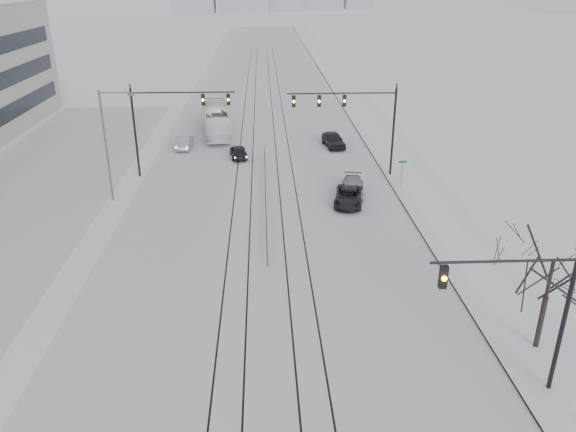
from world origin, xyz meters
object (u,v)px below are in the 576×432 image
(sedan_nb_front, at_px, (349,197))
(box_truck, at_px, (216,120))
(sedan_nb_right, at_px, (353,187))
(sedan_nb_far, at_px, (333,140))
(sedan_sb_outer, at_px, (185,142))
(traffic_mast_near, at_px, (530,304))
(sedan_sb_inner, at_px, (239,152))
(bare_tree, at_px, (552,269))

(sedan_nb_front, relative_size, box_truck, 0.40)
(sedan_nb_front, bearing_deg, box_truck, 130.08)
(sedan_nb_right, distance_m, box_truck, 23.71)
(sedan_nb_far, relative_size, box_truck, 0.39)
(sedan_sb_outer, distance_m, sedan_nb_front, 22.28)
(traffic_mast_near, distance_m, sedan_nb_far, 38.81)
(sedan_nb_front, bearing_deg, sedan_nb_right, 84.18)
(sedan_sb_outer, relative_size, sedan_nb_far, 0.91)
(sedan_sb_inner, relative_size, box_truck, 0.33)
(sedan_sb_outer, bearing_deg, sedan_sb_inner, 150.13)
(traffic_mast_near, height_order, bare_tree, traffic_mast_near)
(traffic_mast_near, distance_m, sedan_nb_right, 24.89)
(bare_tree, xyz_separation_m, sedan_nb_far, (-5.80, 35.47, -3.71))
(bare_tree, bearing_deg, sedan_nb_far, 99.29)
(traffic_mast_near, relative_size, bare_tree, 1.15)
(bare_tree, relative_size, sedan_nb_right, 1.34)
(sedan_nb_front, bearing_deg, sedan_sb_outer, 143.91)
(sedan_nb_right, bearing_deg, sedan_sb_inner, 141.11)
(traffic_mast_near, height_order, sedan_nb_right, traffic_mast_near)
(sedan_nb_right, height_order, sedan_nb_far, sedan_nb_far)
(bare_tree, relative_size, box_truck, 0.52)
(sedan_sb_outer, bearing_deg, sedan_nb_far, -178.85)
(sedan_sb_outer, relative_size, sedan_nb_right, 0.91)
(traffic_mast_near, bearing_deg, box_truck, 110.14)
(sedan_sb_inner, bearing_deg, traffic_mast_near, 103.11)
(sedan_nb_far, bearing_deg, sedan_sb_outer, 171.03)
(sedan_nb_right, relative_size, sedan_nb_far, 1.00)
(traffic_mast_near, relative_size, sedan_nb_far, 1.54)
(bare_tree, distance_m, box_truck, 45.40)
(traffic_mast_near, height_order, sedan_sb_outer, traffic_mast_near)
(traffic_mast_near, xyz_separation_m, sedan_nb_far, (-3.39, 38.47, -3.79))
(traffic_mast_near, xyz_separation_m, sedan_sb_inner, (-13.38, 35.05, -3.91))
(sedan_nb_far, xyz_separation_m, box_truck, (-12.85, 5.82, 0.85))
(sedan_nb_right, bearing_deg, box_truck, 130.99)
(sedan_nb_front, relative_size, sedan_nb_far, 1.03)
(sedan_nb_right, bearing_deg, sedan_sb_outer, 146.10)
(sedan_sb_outer, bearing_deg, traffic_mast_near, 118.27)
(bare_tree, height_order, sedan_sb_inner, bare_tree)
(bare_tree, xyz_separation_m, sedan_sb_outer, (-21.63, 35.65, -3.81))
(traffic_mast_near, relative_size, sedan_nb_front, 1.49)
(traffic_mast_near, bearing_deg, sedan_nb_far, 95.03)
(box_truck, bearing_deg, bare_tree, 107.63)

